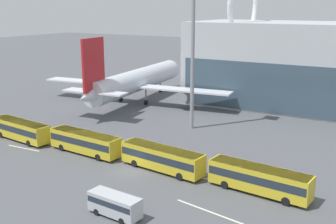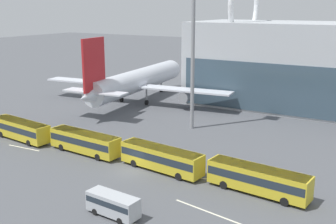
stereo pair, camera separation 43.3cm
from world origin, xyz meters
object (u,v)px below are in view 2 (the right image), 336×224
(shuttle_bus_2, at_px, (85,141))
(service_van_foreground, at_px, (113,204))
(floodlight_mast, at_px, (193,15))
(shuttle_bus_4, at_px, (258,178))
(airliner_at_gate_near, at_px, (135,81))
(shuttle_bus_1, at_px, (21,129))
(shuttle_bus_3, at_px, (161,157))

(shuttle_bus_2, bearing_deg, service_van_foreground, -36.36)
(floodlight_mast, bearing_deg, service_van_foreground, -76.14)
(shuttle_bus_4, bearing_deg, floodlight_mast, 139.09)
(shuttle_bus_4, height_order, service_van_foreground, shuttle_bus_4)
(service_van_foreground, bearing_deg, floodlight_mast, 107.97)
(airliner_at_gate_near, bearing_deg, shuttle_bus_2, -164.12)
(airliner_at_gate_near, relative_size, service_van_foreground, 7.42)
(shuttle_bus_4, distance_m, service_van_foreground, 16.97)
(shuttle_bus_2, relative_size, floodlight_mast, 0.38)
(shuttle_bus_2, distance_m, shuttle_bus_4, 26.51)
(service_van_foreground, bearing_deg, airliner_at_gate_near, 126.82)
(airliner_at_gate_near, distance_m, shuttle_bus_4, 50.41)
(shuttle_bus_4, height_order, floodlight_mast, floodlight_mast)
(floodlight_mast, bearing_deg, shuttle_bus_4, -46.21)
(shuttle_bus_1, distance_m, shuttle_bus_4, 39.77)
(shuttle_bus_1, relative_size, shuttle_bus_4, 1.00)
(shuttle_bus_1, relative_size, shuttle_bus_2, 1.01)
(shuttle_bus_2, bearing_deg, shuttle_bus_1, -174.25)
(airliner_at_gate_near, relative_size, shuttle_bus_4, 3.66)
(airliner_at_gate_near, relative_size, shuttle_bus_1, 3.65)
(floodlight_mast, bearing_deg, shuttle_bus_3, -73.53)
(airliner_at_gate_near, distance_m, shuttle_bus_2, 33.80)
(shuttle_bus_2, distance_m, floodlight_mast, 27.55)
(airliner_at_gate_near, xyz_separation_m, shuttle_bus_1, (-0.38, -31.54, -3.09))
(service_van_foreground, bearing_deg, shuttle_bus_2, 143.89)
(shuttle_bus_3, bearing_deg, floodlight_mast, 113.01)
(shuttle_bus_2, bearing_deg, shuttle_bus_4, 3.41)
(service_van_foreground, bearing_deg, shuttle_bus_4, 53.77)
(airliner_at_gate_near, height_order, shuttle_bus_1, airliner_at_gate_near)
(airliner_at_gate_near, height_order, shuttle_bus_4, airliner_at_gate_near)
(service_van_foreground, xyz_separation_m, floodlight_mast, (-8.10, 32.83, 18.23))
(shuttle_bus_3, distance_m, shuttle_bus_4, 13.26)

